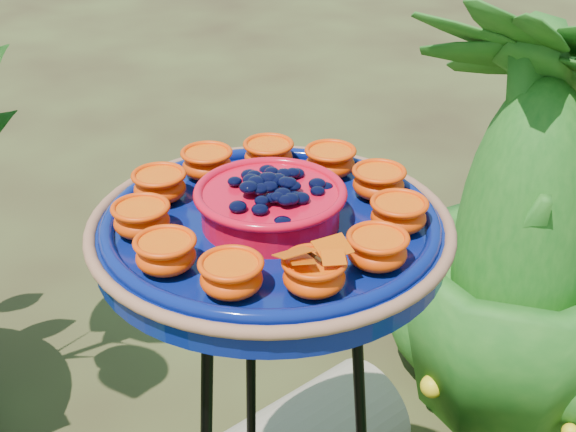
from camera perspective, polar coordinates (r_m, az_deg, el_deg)
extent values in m
torus|color=black|center=(0.94, -1.22, -2.94)|extent=(0.23, 0.23, 0.01)
cylinder|color=black|center=(1.29, -2.63, -14.96)|extent=(0.02, 0.08, 0.79)
cylinder|color=#07145A|center=(0.93, -1.23, -1.44)|extent=(0.41, 0.41, 0.04)
torus|color=#976244|center=(0.92, -1.24, -0.58)|extent=(0.42, 0.42, 0.01)
torus|color=#07145A|center=(0.92, -1.25, -0.38)|extent=(0.39, 0.39, 0.02)
cylinder|color=red|center=(0.91, -1.26, 0.60)|extent=(0.16, 0.16, 0.04)
torus|color=red|center=(0.90, -1.27, 1.70)|extent=(0.17, 0.17, 0.01)
ellipsoid|color=black|center=(0.90, -1.28, 2.01)|extent=(0.14, 0.14, 0.03)
ellipsoid|color=#FF3C02|center=(0.98, 6.45, 2.21)|extent=(0.06, 0.06, 0.03)
cylinder|color=orange|center=(0.97, 6.50, 3.03)|extent=(0.06, 0.06, 0.01)
ellipsoid|color=#FF3C02|center=(1.03, 3.02, 3.73)|extent=(0.06, 0.06, 0.03)
cylinder|color=orange|center=(1.02, 3.04, 4.53)|extent=(0.06, 0.06, 0.01)
ellipsoid|color=#FF3C02|center=(1.04, -1.39, 4.21)|extent=(0.06, 0.06, 0.03)
cylinder|color=orange|center=(1.04, -1.40, 4.99)|extent=(0.06, 0.06, 0.01)
ellipsoid|color=#FF3C02|center=(1.02, -5.77, 3.58)|extent=(0.06, 0.06, 0.03)
cylinder|color=orange|center=(1.02, -5.81, 4.38)|extent=(0.06, 0.06, 0.01)
ellipsoid|color=#FF3C02|center=(0.97, -9.10, 1.94)|extent=(0.06, 0.06, 0.03)
cylinder|color=orange|center=(0.97, -9.17, 2.77)|extent=(0.06, 0.06, 0.01)
ellipsoid|color=#FF3C02|center=(0.91, -10.35, -0.41)|extent=(0.06, 0.06, 0.03)
cylinder|color=orange|center=(0.90, -10.44, 0.46)|extent=(0.06, 0.06, 0.01)
ellipsoid|color=#FF3C02|center=(0.84, -8.67, -2.88)|extent=(0.06, 0.06, 0.03)
cylinder|color=orange|center=(0.83, -8.75, -1.96)|extent=(0.06, 0.06, 0.01)
ellipsoid|color=#FF3C02|center=(0.79, -4.04, -4.50)|extent=(0.06, 0.06, 0.03)
cylinder|color=orange|center=(0.79, -4.08, -3.54)|extent=(0.06, 0.06, 0.01)
ellipsoid|color=#FF3C02|center=(0.80, 1.86, -4.39)|extent=(0.06, 0.06, 0.03)
cylinder|color=orange|center=(0.79, 1.88, -3.43)|extent=(0.06, 0.06, 0.01)
ellipsoid|color=#FF3C02|center=(0.84, 6.36, -2.61)|extent=(0.06, 0.06, 0.03)
cylinder|color=orange|center=(0.83, 6.42, -1.69)|extent=(0.06, 0.06, 0.01)
ellipsoid|color=#FF3C02|center=(0.91, 7.86, -0.10)|extent=(0.06, 0.06, 0.03)
cylinder|color=orange|center=(0.90, 7.92, 0.78)|extent=(0.06, 0.06, 0.01)
cylinder|color=black|center=(0.78, 1.89, -2.88)|extent=(0.01, 0.02, 0.00)
cube|color=#FF4505|center=(0.78, 0.43, -2.62)|extent=(0.04, 0.03, 0.01)
cube|color=#FF4505|center=(0.79, 3.20, -2.21)|extent=(0.04, 0.03, 0.01)
imported|color=#195416|center=(1.74, 16.62, -0.07)|extent=(0.76, 0.76, 0.96)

